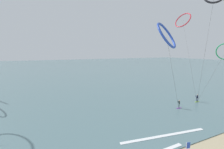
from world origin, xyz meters
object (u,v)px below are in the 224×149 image
surfer_lime (197,99)px  kite_crimson (183,20)px  kite_cobalt (167,35)px  surfer_violet (179,105)px

surfer_lime → kite_crimson: kite_crimson is taller
kite_crimson → surfer_lime: bearing=-40.2°
surfer_lime → kite_cobalt: size_ratio=0.10×
surfer_violet → kite_crimson: size_ratio=0.07×
surfer_violet → surfer_lime: (6.86, 1.09, 0.00)m
surfer_violet → surfer_lime: size_ratio=1.00×
surfer_violet → kite_crimson: 29.63m
surfer_lime → kite_crimson: 25.93m
surfer_violet → surfer_lime: 6.95m
kite_cobalt → surfer_lime: bearing=-24.6°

